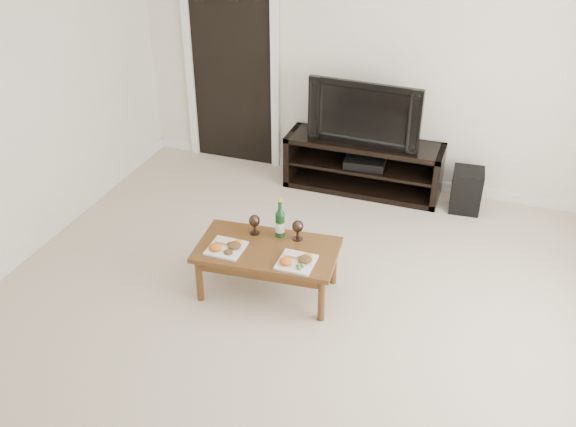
# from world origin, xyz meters

# --- Properties ---
(floor) EXTENTS (5.50, 5.50, 0.00)m
(floor) POSITION_xyz_m (0.00, 0.00, 0.00)
(floor) COLOR #BDB098
(floor) RESTS_ON ground
(back_wall) EXTENTS (5.00, 0.04, 2.60)m
(back_wall) POSITION_xyz_m (0.00, 2.77, 1.30)
(back_wall) COLOR silver
(back_wall) RESTS_ON ground
(doorway) EXTENTS (0.90, 0.02, 2.05)m
(doorway) POSITION_xyz_m (-1.55, 2.73, 1.02)
(doorway) COLOR black
(doorway) RESTS_ON ground
(media_console) EXTENTS (1.57, 0.45, 0.55)m
(media_console) POSITION_xyz_m (-0.03, 2.50, 0.28)
(media_console) COLOR black
(media_console) RESTS_ON ground
(television) EXTENTS (1.12, 0.19, 0.64)m
(television) POSITION_xyz_m (-0.03, 2.50, 0.87)
(television) COLOR black
(television) RESTS_ON media_console
(av_receiver) EXTENTS (0.42, 0.33, 0.08)m
(av_receiver) POSITION_xyz_m (-0.01, 2.48, 0.33)
(av_receiver) COLOR black
(av_receiver) RESTS_ON media_console
(subwoofer) EXTENTS (0.31, 0.31, 0.43)m
(subwoofer) POSITION_xyz_m (1.01, 2.44, 0.21)
(subwoofer) COLOR black
(subwoofer) RESTS_ON ground
(coffee_table) EXTENTS (1.14, 0.69, 0.42)m
(coffee_table) POSITION_xyz_m (-0.34, 0.59, 0.21)
(coffee_table) COLOR brown
(coffee_table) RESTS_ON ground
(plate_left) EXTENTS (0.27, 0.27, 0.07)m
(plate_left) POSITION_xyz_m (-0.63, 0.46, 0.45)
(plate_left) COLOR white
(plate_left) RESTS_ON coffee_table
(plate_right) EXTENTS (0.27, 0.27, 0.07)m
(plate_right) POSITION_xyz_m (-0.06, 0.47, 0.45)
(plate_right) COLOR white
(plate_right) RESTS_ON coffee_table
(wine_bottle) EXTENTS (0.07, 0.07, 0.35)m
(wine_bottle) POSITION_xyz_m (-0.30, 0.78, 0.59)
(wine_bottle) COLOR #0F3817
(wine_bottle) RESTS_ON coffee_table
(goblet_left) EXTENTS (0.09, 0.09, 0.17)m
(goblet_left) POSITION_xyz_m (-0.50, 0.75, 0.51)
(goblet_left) COLOR #32241B
(goblet_left) RESTS_ON coffee_table
(goblet_right) EXTENTS (0.09, 0.09, 0.17)m
(goblet_right) POSITION_xyz_m (-0.15, 0.78, 0.51)
(goblet_right) COLOR #32241B
(goblet_right) RESTS_ON coffee_table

